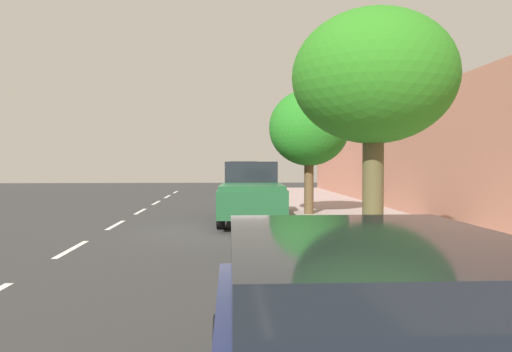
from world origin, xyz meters
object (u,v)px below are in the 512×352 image
at_px(bicycle_at_curb, 259,195).
at_px(cyclist_with_backpack, 264,180).
at_px(parked_pickup_green_second, 251,194).
at_px(street_tree_near_cyclist, 374,79).
at_px(parked_suv_white_mid, 243,177).
at_px(street_tree_mid_block, 309,128).

distance_m(bicycle_at_curb, cyclist_with_backpack, 0.88).
xyz_separation_m(parked_pickup_green_second, street_tree_near_cyclist, (2.03, -6.64, 2.61)).
relative_size(parked_suv_white_mid, cyclist_with_backpack, 2.66).
relative_size(bicycle_at_curb, street_tree_near_cyclist, 0.31).
xyz_separation_m(parked_pickup_green_second, cyclist_with_backpack, (0.95, 7.38, 0.19)).
distance_m(cyclist_with_backpack, street_tree_near_cyclist, 14.26).
distance_m(parked_pickup_green_second, street_tree_near_cyclist, 7.42).
distance_m(parked_suv_white_mid, bicycle_at_curb, 7.09).
distance_m(parked_suv_white_mid, street_tree_mid_block, 14.18).
xyz_separation_m(parked_suv_white_mid, cyclist_with_backpack, (0.83, -7.47, 0.06)).
bearing_deg(street_tree_near_cyclist, parked_pickup_green_second, 107.01).
bearing_deg(street_tree_mid_block, parked_suv_white_mid, 97.81).
relative_size(parked_pickup_green_second, cyclist_with_backpack, 3.03).
height_order(bicycle_at_curb, street_tree_mid_block, street_tree_mid_block).
bearing_deg(street_tree_mid_block, parked_pickup_green_second, -154.92).
bearing_deg(parked_suv_white_mid, bicycle_at_curb, -85.08).
height_order(parked_suv_white_mid, street_tree_mid_block, street_tree_mid_block).
distance_m(parked_suv_white_mid, cyclist_with_backpack, 7.52).
xyz_separation_m(bicycle_at_curb, street_tree_near_cyclist, (1.30, -14.46, 3.15)).
relative_size(bicycle_at_curb, cyclist_with_backpack, 0.81).
relative_size(parked_suv_white_mid, street_tree_mid_block, 1.10).
bearing_deg(parked_suv_white_mid, street_tree_mid_block, -82.19).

